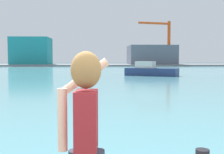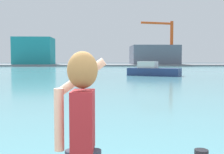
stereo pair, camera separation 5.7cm
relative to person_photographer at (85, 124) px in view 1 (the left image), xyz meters
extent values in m
plane|color=#334751|center=(0.08, 49.50, -1.67)|extent=(220.00, 220.00, 0.00)
cube|color=#599EA8|center=(0.08, 51.50, -1.66)|extent=(140.00, 100.00, 0.02)
cube|color=gray|center=(0.08, 91.50, -1.42)|extent=(140.00, 20.00, 0.50)
cube|color=maroon|center=(0.01, 0.00, 0.03)|extent=(0.22, 0.35, 0.56)
sphere|color=#E0B293|center=(0.01, 0.00, 0.49)|extent=(0.22, 0.22, 0.22)
ellipsoid|color=olive|center=(0.01, -0.02, 0.50)|extent=(0.28, 0.26, 0.34)
cylinder|color=#E0B293|center=(-0.21, 0.00, 0.04)|extent=(0.09, 0.09, 0.58)
cylinder|color=#E0B293|center=(-0.03, 0.22, 0.41)|extent=(0.53, 0.11, 0.40)
cube|color=black|center=(-0.02, 0.34, 0.58)|extent=(0.02, 0.07, 0.14)
cube|color=navy|center=(7.26, 34.99, -1.14)|extent=(7.15, 5.22, 1.01)
cube|color=silver|center=(6.49, 35.41, -0.19)|extent=(2.92, 2.60, 0.90)
cube|color=teal|center=(-21.68, 91.85, 3.17)|extent=(12.13, 10.30, 8.68)
cube|color=slate|center=(17.77, 91.33, 1.90)|extent=(14.99, 13.38, 6.13)
cylinder|color=#D84C19|center=(23.01, 88.57, 5.75)|extent=(1.00, 1.00, 13.84)
cylinder|color=#D84C19|center=(17.88, 87.34, 11.88)|extent=(10.43, 3.15, 0.70)
camera|label=1|loc=(0.12, -2.61, 0.61)|focal=45.55mm
camera|label=2|loc=(0.18, -2.61, 0.61)|focal=45.55mm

